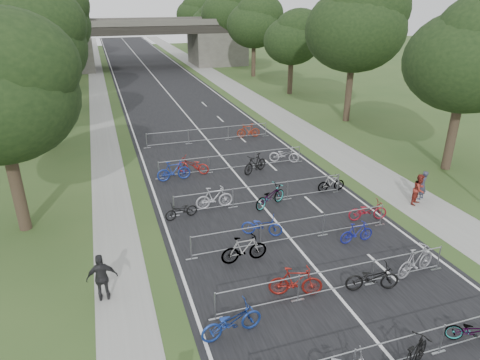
# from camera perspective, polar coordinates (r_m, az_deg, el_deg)

# --- Properties ---
(road) EXTENTS (11.00, 140.00, 0.01)m
(road) POSITION_cam_1_polar(r_m,az_deg,el_deg) (55.40, -10.53, 12.41)
(road) COLOR black
(road) RESTS_ON ground
(sidewalk_right) EXTENTS (3.00, 140.00, 0.01)m
(sidewalk_right) POSITION_cam_1_polar(r_m,az_deg,el_deg) (57.02, -2.36, 13.08)
(sidewalk_right) COLOR gray
(sidewalk_right) RESTS_ON ground
(sidewalk_left) EXTENTS (2.00, 140.00, 0.01)m
(sidewalk_left) POSITION_cam_1_polar(r_m,az_deg,el_deg) (54.90, -18.43, 11.53)
(sidewalk_left) COLOR gray
(sidewalk_left) RESTS_ON ground
(lane_markings) EXTENTS (0.12, 140.00, 0.00)m
(lane_markings) POSITION_cam_1_polar(r_m,az_deg,el_deg) (55.40, -10.53, 12.41)
(lane_markings) COLOR silver
(lane_markings) RESTS_ON ground
(overpass_bridge) EXTENTS (31.00, 8.00, 7.05)m
(overpass_bridge) POSITION_cam_1_polar(r_m,az_deg,el_deg) (69.67, -12.68, 17.35)
(overpass_bridge) COLOR #4C4A44
(overpass_bridge) RESTS_ON ground
(tree_right_0) EXTENTS (7.17, 7.17, 10.93)m
(tree_right_0) POSITION_cam_1_polar(r_m,az_deg,el_deg) (28.76, 28.38, 14.28)
(tree_right_0) COLOR #33261C
(tree_right_0) RESTS_ON ground
(tree_left_1) EXTENTS (7.56, 7.56, 11.53)m
(tree_left_1) POSITION_cam_1_polar(r_m,az_deg,el_deg) (32.26, -26.39, 16.03)
(tree_left_1) COLOR #33261C
(tree_left_1) RESTS_ON ground
(tree_right_1) EXTENTS (8.18, 8.18, 12.47)m
(tree_right_1) POSITION_cam_1_polar(r_m,az_deg,el_deg) (37.99, 15.33, 19.20)
(tree_right_1) COLOR #33261C
(tree_right_1) RESTS_ON ground
(tree_left_2) EXTENTS (8.40, 8.40, 12.81)m
(tree_left_2) POSITION_cam_1_polar(r_m,az_deg,el_deg) (44.11, -24.83, 18.72)
(tree_left_2) COLOR #33261C
(tree_left_2) RESTS_ON ground
(tree_right_2) EXTENTS (6.16, 6.16, 9.39)m
(tree_right_2) POSITION_cam_1_polar(r_m,az_deg,el_deg) (48.63, 7.11, 18.22)
(tree_right_2) COLOR #33261C
(tree_right_2) RESTS_ON ground
(tree_left_3) EXTENTS (6.72, 6.72, 10.25)m
(tree_left_3) POSITION_cam_1_polar(r_m,az_deg,el_deg) (56.15, -23.49, 17.81)
(tree_left_3) COLOR #33261C
(tree_left_3) RESTS_ON ground
(tree_right_3) EXTENTS (7.17, 7.17, 10.93)m
(tree_right_3) POSITION_cam_1_polar(r_m,az_deg,el_deg) (59.62, 2.00, 20.22)
(tree_right_3) COLOR #33261C
(tree_right_3) RESTS_ON ground
(tree_left_4) EXTENTS (7.56, 7.56, 11.53)m
(tree_left_4) POSITION_cam_1_polar(r_m,az_deg,el_deg) (68.06, -22.97, 19.24)
(tree_left_4) COLOR #33261C
(tree_left_4) RESTS_ON ground
(tree_right_4) EXTENTS (8.18, 8.18, 12.47)m
(tree_right_4) POSITION_cam_1_polar(r_m,az_deg,el_deg) (70.96, -1.57, 21.51)
(tree_right_4) COLOR #33261C
(tree_right_4) RESTS_ON ground
(tree_left_5) EXTENTS (8.40, 8.40, 12.81)m
(tree_left_5) POSITION_cam_1_polar(r_m,az_deg,el_deg) (80.01, -22.59, 20.24)
(tree_left_5) COLOR #33261C
(tree_left_5) RESTS_ON ground
(tree_right_5) EXTENTS (6.16, 6.16, 9.39)m
(tree_right_5) POSITION_cam_1_polar(r_m,az_deg,el_deg) (82.59, -4.13, 20.36)
(tree_right_5) COLOR #33261C
(tree_right_5) RESTS_ON ground
(tree_left_6) EXTENTS (6.72, 6.72, 10.25)m
(tree_left_6) POSITION_cam_1_polar(r_m,az_deg,el_deg) (92.05, -22.07, 19.48)
(tree_left_6) COLOR #33261C
(tree_left_6) RESTS_ON ground
(tree_right_6) EXTENTS (7.17, 7.17, 10.93)m
(tree_right_6) POSITION_cam_1_polar(r_m,az_deg,el_deg) (94.21, -6.11, 21.24)
(tree_right_6) COLOR #33261C
(tree_right_6) RESTS_ON ground
(barrier_row_1) EXTENTS (9.70, 0.08, 1.10)m
(barrier_row_1) POSITION_cam_1_polar(r_m,az_deg,el_deg) (14.27, 20.46, -20.60)
(barrier_row_1) COLOR #989A9F
(barrier_row_1) RESTS_ON ground
(barrier_row_2) EXTENTS (9.70, 0.08, 1.10)m
(barrier_row_2) POSITION_cam_1_polar(r_m,az_deg,el_deg) (16.47, 12.74, -12.88)
(barrier_row_2) COLOR #989A9F
(barrier_row_2) RESTS_ON ground
(barrier_row_3) EXTENTS (9.70, 0.08, 1.10)m
(barrier_row_3) POSITION_cam_1_polar(r_m,az_deg,el_deg) (19.25, 7.06, -6.69)
(barrier_row_3) COLOR #989A9F
(barrier_row_3) RESTS_ON ground
(barrier_row_4) EXTENTS (9.70, 0.08, 1.10)m
(barrier_row_4) POSITION_cam_1_polar(r_m,az_deg,el_deg) (22.50, 2.79, -1.89)
(barrier_row_4) COLOR #989A9F
(barrier_row_4) RESTS_ON ground
(barrier_row_5) EXTENTS (9.70, 0.08, 1.10)m
(barrier_row_5) POSITION_cam_1_polar(r_m,az_deg,el_deg) (26.85, -1.02, 2.43)
(barrier_row_5) COLOR #989A9F
(barrier_row_5) RESTS_ON ground
(barrier_row_6) EXTENTS (9.70, 0.08, 1.10)m
(barrier_row_6) POSITION_cam_1_polar(r_m,az_deg,el_deg) (32.32, -4.21, 6.02)
(barrier_row_6) COLOR #989A9F
(barrier_row_6) RESTS_ON ground
(bike_6) EXTENTS (2.04, 1.43, 1.20)m
(bike_6) POSITION_cam_1_polar(r_m,az_deg,el_deg) (14.11, 22.04, -21.17)
(bike_6) COLOR black
(bike_6) RESTS_ON ground
(bike_7) EXTENTS (1.73, 1.35, 0.88)m
(bike_7) POSITION_cam_1_polar(r_m,az_deg,el_deg) (16.01, 28.68, -17.27)
(bike_7) COLOR #989A9F
(bike_7) RESTS_ON ground
(bike_8) EXTENTS (2.19, 1.01, 1.11)m
(bike_8) POSITION_cam_1_polar(r_m,az_deg,el_deg) (14.39, -1.13, -18.33)
(bike_8) COLOR navy
(bike_8) RESTS_ON ground
(bike_9) EXTENTS (2.05, 1.16, 1.19)m
(bike_9) POSITION_cam_1_polar(r_m,az_deg,el_deg) (16.04, 7.43, -13.30)
(bike_9) COLOR maroon
(bike_9) RESTS_ON ground
(bike_10) EXTENTS (2.13, 1.15, 1.06)m
(bike_10) POSITION_cam_1_polar(r_m,az_deg,el_deg) (16.94, 17.22, -12.35)
(bike_10) COLOR black
(bike_10) RESTS_ON ground
(bike_11) EXTENTS (2.13, 1.04, 1.23)m
(bike_11) POSITION_cam_1_polar(r_m,az_deg,el_deg) (18.30, 22.43, -9.94)
(bike_11) COLOR gray
(bike_11) RESTS_ON ground
(bike_12) EXTENTS (1.98, 0.58, 1.18)m
(bike_12) POSITION_cam_1_polar(r_m,az_deg,el_deg) (17.71, 0.55, -9.21)
(bike_12) COLOR #989A9F
(bike_12) RESTS_ON ground
(bike_13) EXTENTS (1.98, 1.43, 0.99)m
(bike_13) POSITION_cam_1_polar(r_m,az_deg,el_deg) (19.61, 2.94, -6.09)
(bike_13) COLOR navy
(bike_13) RESTS_ON ground
(bike_14) EXTENTS (1.63, 0.46, 0.98)m
(bike_14) POSITION_cam_1_polar(r_m,az_deg,el_deg) (19.74, 15.30, -6.79)
(bike_14) COLOR navy
(bike_14) RESTS_ON ground
(bike_15) EXTENTS (2.02, 1.02, 1.01)m
(bike_15) POSITION_cam_1_polar(r_m,az_deg,el_deg) (21.76, 16.66, -3.94)
(bike_15) COLOR maroon
(bike_15) RESTS_ON ground
(bike_16) EXTENTS (1.75, 0.90, 0.88)m
(bike_16) POSITION_cam_1_polar(r_m,az_deg,el_deg) (21.22, -7.83, -4.05)
(bike_16) COLOR black
(bike_16) RESTS_ON ground
(bike_17) EXTENTS (1.97, 0.59, 1.17)m
(bike_17) POSITION_cam_1_polar(r_m,az_deg,el_deg) (22.01, -3.45, -2.38)
(bike_17) COLOR #B8B8C1
(bike_17) RESTS_ON ground
(bike_18) EXTENTS (2.23, 1.61, 1.12)m
(bike_18) POSITION_cam_1_polar(r_m,az_deg,el_deg) (22.24, 4.02, -2.19)
(bike_18) COLOR #989A9F
(bike_18) RESTS_ON ground
(bike_19) EXTENTS (1.64, 0.50, 0.98)m
(bike_19) POSITION_cam_1_polar(r_m,az_deg,el_deg) (24.44, 12.07, -0.43)
(bike_19) COLOR #989A9F
(bike_19) RESTS_ON ground
(bike_20) EXTENTS (2.03, 0.64, 1.21)m
(bike_20) POSITION_cam_1_polar(r_m,az_deg,el_deg) (25.59, -8.83, 1.21)
(bike_20) COLOR navy
(bike_20) RESTS_ON ground
(bike_21) EXTENTS (2.11, 1.69, 1.07)m
(bike_21) POSITION_cam_1_polar(r_m,az_deg,el_deg) (26.47, -6.31, 1.95)
(bike_21) COLOR maroon
(bike_21) RESTS_ON ground
(bike_22) EXTENTS (2.00, 1.44, 1.19)m
(bike_22) POSITION_cam_1_polar(r_m,az_deg,el_deg) (26.43, 2.03, 2.18)
(bike_22) COLOR black
(bike_22) RESTS_ON ground
(bike_23) EXTENTS (2.05, 1.43, 1.02)m
(bike_23) POSITION_cam_1_polar(r_m,az_deg,el_deg) (28.31, 5.89, 3.35)
(bike_23) COLOR #B4B3BB
(bike_23) RESTS_ON ground
(bike_27) EXTENTS (1.86, 0.68, 1.09)m
(bike_27) POSITION_cam_1_polar(r_m,az_deg,el_deg) (33.29, 1.13, 6.60)
(bike_27) COLOR maroon
(bike_27) RESTS_ON ground
(pedestrian_a) EXTENTS (0.70, 0.61, 1.61)m
(pedestrian_a) POSITION_cam_1_polar(r_m,az_deg,el_deg) (24.86, 23.16, -0.66)
(pedestrian_a) COLOR #2D2F43
(pedestrian_a) RESTS_ON ground
(pedestrian_b) EXTENTS (1.01, 0.93, 1.67)m
(pedestrian_b) POSITION_cam_1_polar(r_m,az_deg,el_deg) (24.17, 22.78, -1.19)
(pedestrian_b) COLOR maroon
(pedestrian_b) RESTS_ON ground
(pedestrian_c) EXTENTS (1.09, 0.47, 1.85)m
(pedestrian_c) POSITION_cam_1_polar(r_m,az_deg,el_deg) (16.30, -17.90, -12.30)
(pedestrian_c) COLOR #242426
(pedestrian_c) RESTS_ON ground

